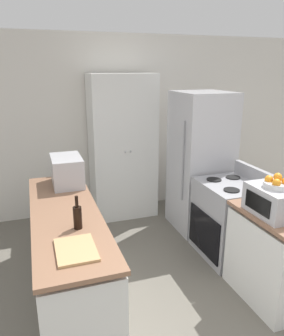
{
  "coord_description": "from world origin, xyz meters",
  "views": [
    {
      "loc": [
        -1.14,
        -1.63,
        2.13
      ],
      "look_at": [
        0.0,
        1.69,
        1.05
      ],
      "focal_mm": 35.0,
      "sensor_mm": 36.0,
      "label": 1
    }
  ],
  "objects_px": {
    "microwave": "(67,171)",
    "toaster_oven": "(272,201)",
    "stove": "(229,219)",
    "wine_bottle": "(78,217)",
    "pantry_cabinet": "(123,147)",
    "refrigerator": "(200,162)",
    "fruit_bowl": "(277,183)"
  },
  "relations": [
    {
      "from": "microwave",
      "to": "toaster_oven",
      "type": "distance_m",
      "value": 2.12
    },
    {
      "from": "stove",
      "to": "wine_bottle",
      "type": "distance_m",
      "value": 1.94
    },
    {
      "from": "pantry_cabinet",
      "to": "stove",
      "type": "relative_size",
      "value": 1.98
    },
    {
      "from": "refrigerator",
      "to": "toaster_oven",
      "type": "height_order",
      "value": "refrigerator"
    },
    {
      "from": "toaster_oven",
      "to": "stove",
      "type": "bearing_deg",
      "value": 79.9
    },
    {
      "from": "refrigerator",
      "to": "microwave",
      "type": "height_order",
      "value": "refrigerator"
    },
    {
      "from": "wine_bottle",
      "to": "fruit_bowl",
      "type": "bearing_deg",
      "value": -10.18
    },
    {
      "from": "pantry_cabinet",
      "to": "toaster_oven",
      "type": "distance_m",
      "value": 2.41
    },
    {
      "from": "stove",
      "to": "refrigerator",
      "type": "relative_size",
      "value": 0.57
    },
    {
      "from": "pantry_cabinet",
      "to": "stove",
      "type": "height_order",
      "value": "pantry_cabinet"
    },
    {
      "from": "microwave",
      "to": "toaster_oven",
      "type": "bearing_deg",
      "value": -40.81
    },
    {
      "from": "refrigerator",
      "to": "pantry_cabinet",
      "type": "bearing_deg",
      "value": 140.32
    },
    {
      "from": "pantry_cabinet",
      "to": "toaster_oven",
      "type": "bearing_deg",
      "value": -72.82
    },
    {
      "from": "pantry_cabinet",
      "to": "stove",
      "type": "bearing_deg",
      "value": -60.32
    },
    {
      "from": "wine_bottle",
      "to": "toaster_oven",
      "type": "relative_size",
      "value": 0.61
    },
    {
      "from": "wine_bottle",
      "to": "stove",
      "type": "bearing_deg",
      "value": 15.88
    },
    {
      "from": "microwave",
      "to": "fruit_bowl",
      "type": "xyz_separation_m",
      "value": [
        1.63,
        -1.39,
        0.14
      ]
    },
    {
      "from": "stove",
      "to": "wine_bottle",
      "type": "height_order",
      "value": "wine_bottle"
    },
    {
      "from": "microwave",
      "to": "fruit_bowl",
      "type": "relative_size",
      "value": 2.2
    },
    {
      "from": "stove",
      "to": "fruit_bowl",
      "type": "relative_size",
      "value": 4.58
    },
    {
      "from": "pantry_cabinet",
      "to": "microwave",
      "type": "bearing_deg",
      "value": -134.3
    },
    {
      "from": "refrigerator",
      "to": "toaster_oven",
      "type": "bearing_deg",
      "value": -95.7
    },
    {
      "from": "stove",
      "to": "refrigerator",
      "type": "height_order",
      "value": "refrigerator"
    },
    {
      "from": "toaster_oven",
      "to": "fruit_bowl",
      "type": "xyz_separation_m",
      "value": [
        0.02,
        -0.01,
        0.17
      ]
    },
    {
      "from": "pantry_cabinet",
      "to": "refrigerator",
      "type": "xyz_separation_m",
      "value": [
        0.87,
        -0.72,
        -0.11
      ]
    },
    {
      "from": "pantry_cabinet",
      "to": "wine_bottle",
      "type": "distance_m",
      "value": 2.22
    },
    {
      "from": "microwave",
      "to": "toaster_oven",
      "type": "height_order",
      "value": "microwave"
    },
    {
      "from": "stove",
      "to": "fruit_bowl",
      "type": "bearing_deg",
      "value": -98.52
    },
    {
      "from": "wine_bottle",
      "to": "fruit_bowl",
      "type": "distance_m",
      "value": 1.71
    },
    {
      "from": "microwave",
      "to": "wine_bottle",
      "type": "height_order",
      "value": "microwave"
    },
    {
      "from": "microwave",
      "to": "fruit_bowl",
      "type": "distance_m",
      "value": 2.15
    },
    {
      "from": "toaster_oven",
      "to": "pantry_cabinet",
      "type": "bearing_deg",
      "value": 107.18
    }
  ]
}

